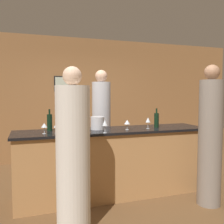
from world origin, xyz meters
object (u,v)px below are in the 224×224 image
at_px(wine_bottle_0, 68,125).
at_px(wine_bottle_2, 50,122).
at_px(bartender, 101,129).
at_px(ice_bucket, 97,123).
at_px(guest_1, 73,157).
at_px(wine_bottle_1, 156,120).
at_px(guest_0, 210,140).

distance_m(wine_bottle_0, wine_bottle_2, 0.35).
height_order(bartender, ice_bucket, bartender).
distance_m(guest_1, wine_bottle_0, 0.75).
height_order(wine_bottle_0, wine_bottle_2, wine_bottle_2).
relative_size(wine_bottle_1, ice_bucket, 1.49).
xyz_separation_m(wine_bottle_0, ice_bucket, (0.45, 0.18, -0.01)).
xyz_separation_m(wine_bottle_1, wine_bottle_2, (-1.62, 0.16, 0.00)).
bearing_deg(ice_bucket, wine_bottle_1, -4.81).
distance_m(guest_1, ice_bucket, 1.04).
relative_size(guest_1, ice_bucket, 8.99).
bearing_deg(wine_bottle_1, wine_bottle_0, -176.00).
relative_size(guest_1, wine_bottle_0, 6.57).
distance_m(guest_0, guest_1, 1.88).
height_order(guest_1, wine_bottle_1, guest_1).
distance_m(guest_1, wine_bottle_2, 1.01).
bearing_deg(bartender, wine_bottle_1, 133.65).
xyz_separation_m(bartender, guest_1, (-0.76, -1.52, -0.07)).
bearing_deg(guest_1, ice_bucket, 59.63).
height_order(guest_1, wine_bottle_2, guest_1).
relative_size(wine_bottle_0, wine_bottle_2, 0.89).
bearing_deg(guest_0, guest_1, -177.43).
bearing_deg(wine_bottle_2, ice_bucket, -7.20).
bearing_deg(guest_1, wine_bottle_2, 100.07).
bearing_deg(wine_bottle_0, guest_0, -18.56).
height_order(guest_0, wine_bottle_2, guest_0).
bearing_deg(wine_bottle_1, ice_bucket, 175.19).
bearing_deg(wine_bottle_1, guest_0, -58.60).
relative_size(wine_bottle_1, wine_bottle_2, 0.97).
distance_m(wine_bottle_2, ice_bucket, 0.69).
bearing_deg(guest_0, wine_bottle_0, 161.44).
bearing_deg(wine_bottle_1, bartender, 133.65).
distance_m(guest_0, wine_bottle_1, 0.86).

